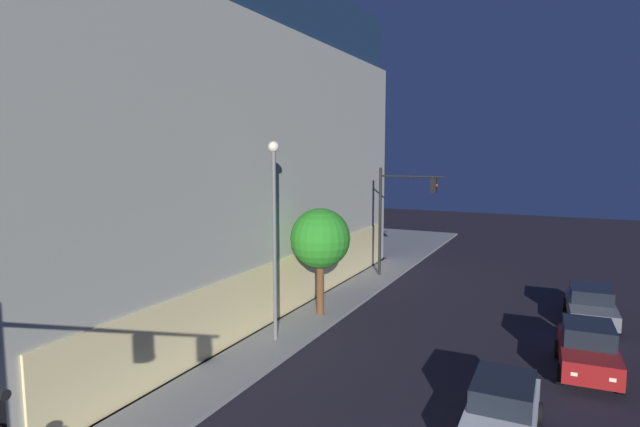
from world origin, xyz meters
TOP-DOWN VIEW (x-y plane):
  - modern_building at (11.03, 22.86)m, footprint 29.59×28.89m
  - traffic_light_far_corner at (20.64, 6.06)m, footprint 0.33×3.98m
  - street_lamp_sidewalk at (7.87, 7.31)m, footprint 0.44×0.44m
  - sidewalk_tree at (11.74, 7.11)m, footprint 2.85×2.85m
  - car_white at (4.32, -1.99)m, footprint 4.56×2.04m
  - car_red at (10.16, -4.25)m, footprint 4.11×2.22m
  - car_grey at (16.69, -4.56)m, footprint 4.69×2.35m

SIDE VIEW (x-z plane):
  - car_grey at x=16.69m, z-range 0.01..1.58m
  - car_white at x=4.32m, z-range 0.01..1.63m
  - car_red at x=10.16m, z-range 0.01..1.77m
  - sidewalk_tree at x=11.74m, z-range 1.25..6.36m
  - traffic_light_far_corner at x=20.64m, z-range 1.21..8.00m
  - street_lamp_sidewalk at x=7.87m, z-range 1.18..9.33m
  - modern_building at x=11.03m, z-range -0.08..16.86m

